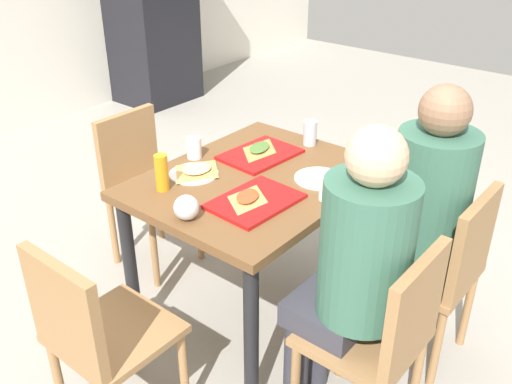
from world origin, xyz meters
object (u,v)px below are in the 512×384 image
object	(u,v)px
paper_plate_center	(194,174)
paper_plate_near_edge	(319,178)
person_in_red	(355,262)
soda_can	(310,133)
plastic_cup_a	(194,148)
chair_near_left	(384,334)
foil_bundle	(186,208)
tray_red_far	(260,154)
main_table	(256,198)
chair_left_end	(94,332)
tray_red_near	(255,201)
pizza_slice_c	(197,170)
pizza_slice_a	(248,198)
person_in_brown_jacket	(421,204)
pizza_slice_b	(259,149)
chair_far_side	(142,178)
drink_fridge	(151,1)
chair_near_right	(444,266)
plastic_cup_b	(328,188)
condiment_bottle	(162,173)

from	to	relation	value
paper_plate_center	paper_plate_near_edge	size ratio (longest dim) A/B	1.00
person_in_red	soda_can	size ratio (longest dim) A/B	10.35
paper_plate_center	plastic_cup_a	distance (m)	0.19
chair_near_left	foil_bundle	distance (m)	0.86
tray_red_far	foil_bundle	size ratio (longest dim) A/B	3.60
main_table	chair_left_end	distance (m)	0.92
foil_bundle	main_table	bearing A→B (deg)	2.67
tray_red_far	paper_plate_near_edge	world-z (taller)	tray_red_far
tray_red_near	paper_plate_center	distance (m)	0.38
paper_plate_center	pizza_slice_c	xyz separation A→B (m)	(0.02, -0.00, 0.01)
paper_plate_near_edge	pizza_slice_a	bearing A→B (deg)	163.50
paper_plate_near_edge	plastic_cup_a	world-z (taller)	plastic_cup_a
person_in_brown_jacket	pizza_slice_b	distance (m)	0.81
person_in_brown_jacket	person_in_red	bearing A→B (deg)	180.00
chair_near_left	pizza_slice_b	xyz separation A→B (m)	(0.47, 0.95, 0.29)
tray_red_far	pizza_slice_b	xyz separation A→B (m)	(0.02, 0.02, 0.02)
paper_plate_near_edge	pizza_slice_c	distance (m)	0.55
chair_left_end	soda_can	xyz separation A→B (m)	(1.36, 0.02, 0.33)
chair_far_side	drink_fridge	distance (m)	2.84
person_in_brown_jacket	drink_fridge	world-z (taller)	drink_fridge
tray_red_far	drink_fridge	bearing A→B (deg)	57.48
chair_near_right	pizza_slice_b	world-z (taller)	chair_near_right
soda_can	paper_plate_center	bearing A→B (deg)	160.98
paper_plate_center	pizza_slice_c	size ratio (longest dim) A/B	0.98
main_table	tray_red_near	world-z (taller)	tray_red_near
plastic_cup_b	condiment_bottle	bearing A→B (deg)	122.24
main_table	person_in_red	bearing A→B (deg)	-111.72
person_in_brown_jacket	soda_can	bearing A→B (deg)	74.87
pizza_slice_c	condiment_bottle	distance (m)	0.21
chair_near_right	tray_red_near	world-z (taller)	chair_near_right
paper_plate_center	pizza_slice_b	distance (m)	0.37
pizza_slice_c	plastic_cup_b	distance (m)	0.61
soda_can	condiment_bottle	bearing A→B (deg)	165.20
chair_far_side	pizza_slice_a	distance (m)	0.99
paper_plate_center	condiment_bottle	xyz separation A→B (m)	(-0.18, 0.00, 0.08)
chair_left_end	pizza_slice_b	world-z (taller)	chair_left_end
condiment_bottle	tray_red_far	bearing A→B (deg)	-11.21
foil_bundle	tray_red_far	bearing A→B (deg)	13.02
paper_plate_near_edge	plastic_cup_b	world-z (taller)	plastic_cup_b
chair_near_right	paper_plate_near_edge	world-z (taller)	chair_near_right
pizza_slice_a	plastic_cup_b	size ratio (longest dim) A/B	2.21
chair_left_end	drink_fridge	world-z (taller)	drink_fridge
soda_can	chair_left_end	bearing A→B (deg)	-179.12
drink_fridge	tray_red_near	bearing A→B (deg)	-125.11
tray_red_far	person_in_brown_jacket	bearing A→B (deg)	-84.26
tray_red_far	plastic_cup_a	bearing A→B (deg)	132.53
paper_plate_center	pizza_slice_b	bearing A→B (deg)	-12.81
person_in_brown_jacket	pizza_slice_c	xyz separation A→B (m)	(-0.40, 0.89, 0.04)
paper_plate_center	pizza_slice_c	world-z (taller)	pizza_slice_c
chair_far_side	paper_plate_near_edge	xyz separation A→B (m)	(0.16, -1.03, 0.27)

